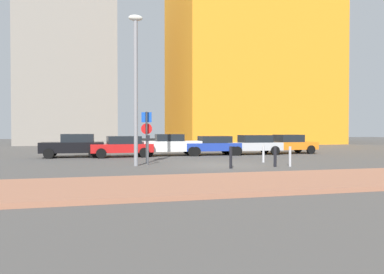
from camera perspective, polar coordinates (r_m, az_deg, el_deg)
The scene contains 17 objects.
ground_plane at distance 19.12m, azimuth 4.15°, elevation -4.30°, with size 120.00×120.00×0.00m, color #4C4947.
sidewalk_brick at distance 13.02m, azimuth 13.50°, elevation -6.57°, with size 40.00×4.44×0.14m, color #9E664C.
parked_car_black at distance 25.48m, azimuth -17.60°, elevation -1.20°, with size 4.00×2.01×1.53m.
parked_car_red at distance 25.00m, azimuth -10.64°, elevation -1.35°, with size 4.10×2.14×1.38m.
parked_car_white at distance 25.84m, azimuth -3.51°, elevation -1.17°, with size 4.43×2.02×1.50m.
parked_car_blue at distance 26.53m, azimuth 3.13°, elevation -1.20°, with size 3.99×2.18×1.35m.
parked_car_silver at distance 27.49m, azimuth 9.24°, elevation -1.10°, with size 4.21×2.15×1.41m.
parked_car_orange at distance 29.08m, azimuth 14.39°, elevation -1.03°, with size 4.31×2.07×1.43m.
parking_sign_post at distance 20.48m, azimuth -6.95°, elevation 0.96°, with size 0.59×0.17×2.78m.
parking_meter at distance 19.13m, azimuth -6.75°, elevation -1.35°, with size 0.18×0.14×1.53m.
street_lamp at distance 18.91m, azimuth -8.59°, elevation 8.90°, with size 0.70×0.36×7.48m.
traffic_bollard_near at distance 20.96m, azimuth 10.85°, elevation -2.59°, with size 0.13×0.13×0.91m, color #B7B7BC.
traffic_bollard_mid at distance 18.89m, azimuth 14.74°, elevation -2.90°, with size 0.12×0.12×0.98m, color #B7B7BC.
traffic_bollard_far at distance 17.46m, azimuth 5.94°, elevation -3.12°, with size 0.13×0.13×1.03m, color black.
traffic_bollard_edge at distance 18.58m, azimuth 12.58°, elevation -2.98°, with size 0.15×0.15×0.97m, color black.
building_colorful_midrise at distance 53.01m, azimuth 8.30°, elevation 12.47°, with size 19.71×17.21×24.47m, color orange.
building_under_construction at distance 50.52m, azimuth -18.23°, elevation 10.04°, with size 11.43×10.98×19.36m, color gray.
Camera 1 is at (-6.02, -18.05, 1.81)m, focal length 34.92 mm.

